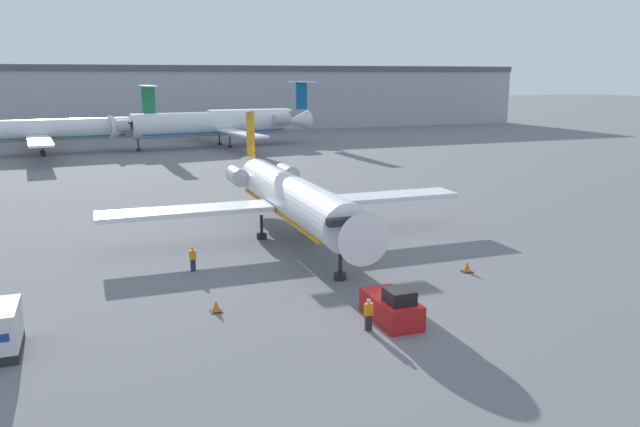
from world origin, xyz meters
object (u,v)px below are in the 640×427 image
object	(u,v)px
airplane_main	(290,196)
airplane_parked_far_left	(32,131)
worker_near_tug	(369,314)
traffic_cone_right	(467,267)
pushback_tug	(391,307)
traffic_cone_left	(216,306)
airplane_parked_far_right	(217,124)
worker_by_wing	(193,258)

from	to	relation	value
airplane_main	airplane_parked_far_left	xyz separation A→B (m)	(-22.40, 63.33, 0.44)
worker_near_tug	traffic_cone_right	distance (m)	11.79
airplane_main	pushback_tug	bearing A→B (deg)	-90.24
traffic_cone_left	airplane_parked_far_left	size ratio (longest dim) A/B	0.02
pushback_tug	traffic_cone_left	distance (m)	9.36
airplane_main	airplane_parked_far_right	distance (m)	65.42
traffic_cone_left	airplane_main	bearing A→B (deg)	57.45
worker_near_tug	traffic_cone_right	size ratio (longest dim) A/B	2.36
airplane_parked_far_left	airplane_parked_far_right	bearing A→B (deg)	3.27
worker_by_wing	airplane_parked_far_left	size ratio (longest dim) A/B	0.04
airplane_main	worker_near_tug	distance (m)	18.41
worker_near_tug	airplane_parked_far_right	xyz separation A→B (m)	(8.90, 83.17, 3.20)
airplane_main	traffic_cone_left	world-z (taller)	airplane_main
pushback_tug	airplane_parked_far_left	xyz separation A→B (m)	(-22.32, 80.77, 3.14)
airplane_main	airplane_parked_far_left	distance (m)	67.18
pushback_tug	airplane_parked_far_left	size ratio (longest dim) A/B	0.10
airplane_main	traffic_cone_left	xyz separation A→B (m)	(-8.32, -13.04, -3.14)
worker_near_tug	pushback_tug	bearing A→B (deg)	23.72
worker_by_wing	airplane_parked_far_left	xyz separation A→B (m)	(-14.05, 68.78, 3.04)
airplane_main	worker_near_tug	world-z (taller)	airplane_main
worker_by_wing	airplane_parked_far_right	distance (m)	72.24
airplane_parked_far_right	worker_by_wing	bearing A→B (deg)	-102.44
pushback_tug	traffic_cone_right	size ratio (longest dim) A/B	5.69
airplane_main	traffic_cone_left	distance (m)	15.78
worker_by_wing	airplane_parked_far_left	bearing A→B (deg)	101.54
airplane_main	airplane_parked_far_right	xyz separation A→B (m)	(7.20, 65.02, 0.62)
airplane_main	traffic_cone_right	bearing A→B (deg)	-55.11
traffic_cone_left	traffic_cone_right	bearing A→B (deg)	4.38
traffic_cone_left	airplane_parked_far_right	xyz separation A→B (m)	(15.53, 78.06, 3.75)
traffic_cone_right	airplane_parked_far_right	world-z (taller)	airplane_parked_far_right
airplane_main	worker_near_tug	bearing A→B (deg)	-95.33
worker_by_wing	airplane_parked_far_left	distance (m)	70.27
traffic_cone_left	airplane_parked_far_left	distance (m)	77.74
airplane_main	pushback_tug	world-z (taller)	airplane_main
worker_near_tug	airplane_parked_far_right	world-z (taller)	airplane_parked_far_right
worker_near_tug	traffic_cone_right	bearing A→B (deg)	32.79
worker_near_tug	airplane_parked_far_right	size ratio (longest dim) A/B	0.05
pushback_tug	traffic_cone_right	distance (m)	10.04
airplane_parked_far_left	airplane_parked_far_right	world-z (taller)	airplane_parked_far_right
airplane_main	traffic_cone_right	world-z (taller)	airplane_main
worker_near_tug	airplane_parked_far_left	world-z (taller)	airplane_parked_far_left
airplane_main	worker_near_tug	size ratio (longest dim) A/B	17.13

